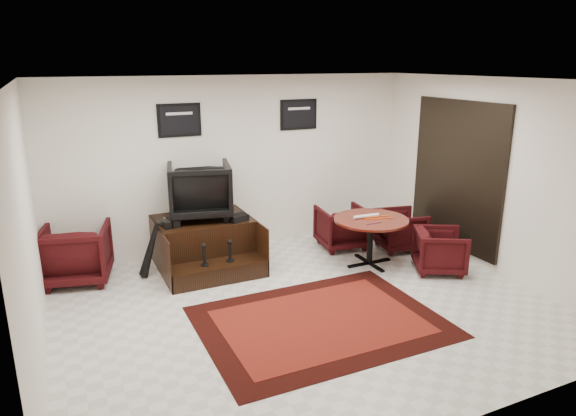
% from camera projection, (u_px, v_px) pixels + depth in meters
% --- Properties ---
extents(ground, '(6.00, 6.00, 0.00)m').
position_uv_depth(ground, '(306.00, 307.00, 6.51)').
color(ground, silver).
rests_on(ground, ground).
extents(room_shell, '(6.02, 5.02, 2.81)m').
position_uv_depth(room_shell, '(332.00, 165.00, 6.29)').
color(room_shell, white).
rests_on(room_shell, ground).
extents(area_rug, '(2.83, 2.12, 0.01)m').
position_uv_depth(area_rug, '(320.00, 322.00, 6.14)').
color(area_rug, black).
rests_on(area_rug, ground).
extents(shine_podium, '(1.41, 1.45, 0.73)m').
position_uv_depth(shine_podium, '(205.00, 244.00, 7.76)').
color(shine_podium, black).
rests_on(shine_podium, ground).
extents(shine_chair, '(1.07, 1.02, 0.93)m').
position_uv_depth(shine_chair, '(200.00, 187.00, 7.65)').
color(shine_chair, black).
rests_on(shine_chair, shine_podium).
extents(shoes_pair, '(0.26, 0.31, 0.11)m').
position_uv_depth(shoes_pair, '(169.00, 223.00, 7.34)').
color(shoes_pair, black).
rests_on(shoes_pair, shine_podium).
extents(polish_kit, '(0.32, 0.26, 0.09)m').
position_uv_depth(polish_kit, '(238.00, 218.00, 7.59)').
color(polish_kit, black).
rests_on(polish_kit, shine_podium).
extents(umbrella_black, '(0.31, 0.11, 0.82)m').
position_uv_depth(umbrella_black, '(151.00, 250.00, 7.33)').
color(umbrella_black, black).
rests_on(umbrella_black, ground).
extents(umbrella_hooked, '(0.30, 0.11, 0.81)m').
position_uv_depth(umbrella_hooked, '(149.00, 248.00, 7.40)').
color(umbrella_hooked, black).
rests_on(umbrella_hooked, ground).
extents(armchair_side, '(1.04, 1.00, 0.90)m').
position_uv_depth(armchair_side, '(76.00, 251.00, 7.18)').
color(armchair_side, black).
rests_on(armchair_side, ground).
extents(meeting_table, '(1.12, 1.12, 0.73)m').
position_uv_depth(meeting_table, '(371.00, 224.00, 7.72)').
color(meeting_table, '#420F09').
rests_on(meeting_table, ground).
extents(table_chair_back, '(0.83, 0.79, 0.76)m').
position_uv_depth(table_chair_back, '(342.00, 225.00, 8.52)').
color(table_chair_back, black).
rests_on(table_chair_back, ground).
extents(table_chair_window, '(0.78, 0.81, 0.72)m').
position_uv_depth(table_chair_window, '(401.00, 228.00, 8.45)').
color(table_chair_window, black).
rests_on(table_chair_window, ground).
extents(table_chair_corner, '(0.89, 0.91, 0.70)m').
position_uv_depth(table_chair_corner, '(440.00, 249.00, 7.53)').
color(table_chair_corner, black).
rests_on(table_chair_corner, ground).
extents(paper_roll, '(0.42, 0.08, 0.05)m').
position_uv_depth(paper_roll, '(366.00, 216.00, 7.73)').
color(paper_roll, silver).
rests_on(paper_roll, meeting_table).
extents(table_clutter, '(0.57, 0.32, 0.01)m').
position_uv_depth(table_clutter, '(377.00, 218.00, 7.68)').
color(table_clutter, '#F4550D').
rests_on(table_clutter, meeting_table).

